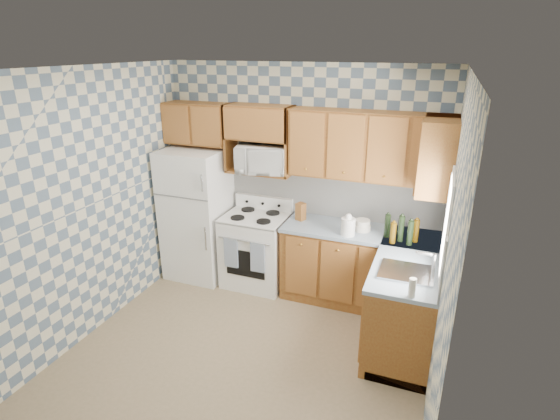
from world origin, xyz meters
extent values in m
plane|color=#79684A|center=(0.00, 0.00, 0.00)|extent=(3.40, 3.40, 0.00)
cube|color=slate|center=(0.00, 1.60, 1.35)|extent=(3.40, 0.02, 2.70)
cube|color=slate|center=(1.70, 0.00, 1.35)|extent=(0.02, 3.20, 2.70)
cube|color=silver|center=(0.40, 1.59, 1.20)|extent=(2.60, 0.02, 0.56)
cube|color=silver|center=(1.69, 0.80, 1.20)|extent=(0.02, 1.60, 0.56)
cube|color=white|center=(-1.27, 1.25, 0.84)|extent=(0.75, 0.70, 1.68)
cube|color=white|center=(-0.47, 1.28, 0.45)|extent=(0.76, 0.65, 0.90)
cube|color=silver|center=(-0.47, 1.28, 0.91)|extent=(0.76, 0.65, 0.02)
cube|color=white|center=(-0.47, 1.55, 1.00)|extent=(0.76, 0.08, 0.17)
cube|color=navy|center=(-0.65, 0.93, 0.54)|extent=(0.18, 0.02, 0.37)
cube|color=navy|center=(-0.30, 0.93, 0.54)|extent=(0.18, 0.02, 0.37)
cube|color=brown|center=(0.82, 1.30, 0.44)|extent=(1.75, 0.60, 0.88)
cube|color=brown|center=(1.40, 0.80, 0.44)|extent=(0.60, 1.60, 0.88)
cube|color=slate|center=(0.82, 1.30, 0.90)|extent=(1.77, 0.63, 0.04)
cube|color=slate|center=(1.40, 0.80, 0.90)|extent=(0.63, 1.60, 0.04)
cube|color=brown|center=(0.82, 1.44, 1.85)|extent=(1.75, 0.33, 0.74)
cube|color=brown|center=(-1.29, 1.44, 1.97)|extent=(0.82, 0.33, 0.50)
cube|color=brown|center=(1.53, 1.25, 1.85)|extent=(0.33, 0.70, 0.74)
cube|color=brown|center=(-0.47, 1.44, 1.44)|extent=(0.80, 0.33, 0.03)
imported|color=white|center=(-0.42, 1.38, 1.61)|extent=(0.66, 0.52, 0.32)
cube|color=#B7B7BC|center=(1.40, 0.45, 0.93)|extent=(0.48, 0.40, 0.03)
cube|color=silver|center=(1.69, 0.45, 1.45)|extent=(0.02, 0.66, 0.86)
cylinder|color=black|center=(1.26, 1.15, 1.06)|extent=(0.06, 0.06, 0.28)
cylinder|color=black|center=(1.36, 1.09, 1.05)|extent=(0.06, 0.06, 0.27)
cylinder|color=#513707|center=(1.41, 1.19, 1.04)|extent=(0.06, 0.06, 0.25)
cylinder|color=#513707|center=(1.19, 1.07, 1.03)|extent=(0.06, 0.06, 0.23)
cylinder|color=black|center=(1.11, 1.21, 1.05)|extent=(0.06, 0.06, 0.26)
cube|color=brown|center=(0.09, 1.35, 1.02)|extent=(0.12, 0.12, 0.21)
cylinder|color=white|center=(0.71, 1.10, 1.02)|extent=(0.15, 0.15, 0.20)
cylinder|color=beige|center=(1.48, 0.05, 1.01)|extent=(0.06, 0.06, 0.17)
camera|label=1|loc=(1.57, -3.26, 2.87)|focal=28.00mm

